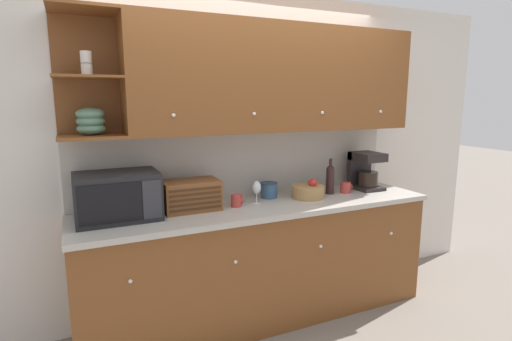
{
  "coord_description": "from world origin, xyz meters",
  "views": [
    {
      "loc": [
        -1.31,
        -3.04,
        1.76
      ],
      "look_at": [
        0.0,
        -0.22,
        1.19
      ],
      "focal_mm": 28.0,
      "sensor_mm": 36.0,
      "label": 1
    }
  ],
  "objects_px": {
    "mug": "(237,200)",
    "wine_glass": "(257,188)",
    "microwave": "(117,196)",
    "wine_bottle": "(330,178)",
    "fruit_basket": "(308,191)",
    "mug_blue_second": "(346,187)",
    "storage_canister": "(269,190)",
    "bread_box": "(191,195)",
    "coffee_maker": "(365,170)"
  },
  "relations": [
    {
      "from": "mug",
      "to": "fruit_basket",
      "type": "xyz_separation_m",
      "value": [
        0.64,
        0.0,
        0.01
      ]
    },
    {
      "from": "wine_glass",
      "to": "mug_blue_second",
      "type": "xyz_separation_m",
      "value": [
        0.85,
        -0.01,
        -0.07
      ]
    },
    {
      "from": "storage_canister",
      "to": "fruit_basket",
      "type": "relative_size",
      "value": 0.54
    },
    {
      "from": "bread_box",
      "to": "coffee_maker",
      "type": "distance_m",
      "value": 1.63
    },
    {
      "from": "mug",
      "to": "wine_bottle",
      "type": "height_order",
      "value": "wine_bottle"
    },
    {
      "from": "mug",
      "to": "storage_canister",
      "type": "relative_size",
      "value": 0.67
    },
    {
      "from": "fruit_basket",
      "to": "wine_glass",
      "type": "bearing_deg",
      "value": 176.83
    },
    {
      "from": "bread_box",
      "to": "mug",
      "type": "relative_size",
      "value": 4.28
    },
    {
      "from": "storage_canister",
      "to": "microwave",
      "type": "bearing_deg",
      "value": -175.41
    },
    {
      "from": "wine_glass",
      "to": "coffee_maker",
      "type": "relative_size",
      "value": 0.53
    },
    {
      "from": "bread_box",
      "to": "coffee_maker",
      "type": "relative_size",
      "value": 1.23
    },
    {
      "from": "coffee_maker",
      "to": "fruit_basket",
      "type": "bearing_deg",
      "value": -173.08
    },
    {
      "from": "coffee_maker",
      "to": "mug_blue_second",
      "type": "bearing_deg",
      "value": -165.8
    },
    {
      "from": "fruit_basket",
      "to": "mug_blue_second",
      "type": "distance_m",
      "value": 0.39
    },
    {
      "from": "mug",
      "to": "coffee_maker",
      "type": "height_order",
      "value": "coffee_maker"
    },
    {
      "from": "storage_canister",
      "to": "mug_blue_second",
      "type": "relative_size",
      "value": 1.4
    },
    {
      "from": "wine_bottle",
      "to": "microwave",
      "type": "bearing_deg",
      "value": 179.78
    },
    {
      "from": "bread_box",
      "to": "coffee_maker",
      "type": "height_order",
      "value": "coffee_maker"
    },
    {
      "from": "storage_canister",
      "to": "mug_blue_second",
      "type": "xyz_separation_m",
      "value": [
        0.68,
        -0.13,
        -0.02
      ]
    },
    {
      "from": "mug",
      "to": "fruit_basket",
      "type": "height_order",
      "value": "fruit_basket"
    },
    {
      "from": "fruit_basket",
      "to": "coffee_maker",
      "type": "relative_size",
      "value": 0.8
    },
    {
      "from": "bread_box",
      "to": "storage_canister",
      "type": "relative_size",
      "value": 2.85
    },
    {
      "from": "mug",
      "to": "coffee_maker",
      "type": "distance_m",
      "value": 1.3
    },
    {
      "from": "mug_blue_second",
      "to": "fruit_basket",
      "type": "bearing_deg",
      "value": -178.0
    },
    {
      "from": "bread_box",
      "to": "fruit_basket",
      "type": "xyz_separation_m",
      "value": [
        0.98,
        -0.05,
        -0.06
      ]
    },
    {
      "from": "coffee_maker",
      "to": "bread_box",
      "type": "bearing_deg",
      "value": -179.03
    },
    {
      "from": "bread_box",
      "to": "wine_glass",
      "type": "bearing_deg",
      "value": -2.86
    },
    {
      "from": "bread_box",
      "to": "storage_canister",
      "type": "xyz_separation_m",
      "value": [
        0.69,
        0.09,
        -0.05
      ]
    },
    {
      "from": "microwave",
      "to": "mug_blue_second",
      "type": "height_order",
      "value": "microwave"
    },
    {
      "from": "fruit_basket",
      "to": "storage_canister",
      "type": "bearing_deg",
      "value": 154.35
    },
    {
      "from": "mug",
      "to": "wine_glass",
      "type": "relative_size",
      "value": 0.55
    },
    {
      "from": "mug",
      "to": "fruit_basket",
      "type": "bearing_deg",
      "value": 0.37
    },
    {
      "from": "bread_box",
      "to": "mug_blue_second",
      "type": "height_order",
      "value": "bread_box"
    },
    {
      "from": "microwave",
      "to": "wine_glass",
      "type": "bearing_deg",
      "value": -1.04
    },
    {
      "from": "microwave",
      "to": "storage_canister",
      "type": "distance_m",
      "value": 1.21
    },
    {
      "from": "storage_canister",
      "to": "mug_blue_second",
      "type": "bearing_deg",
      "value": -10.48
    },
    {
      "from": "microwave",
      "to": "storage_canister",
      "type": "xyz_separation_m",
      "value": [
        1.2,
        0.1,
        -0.1
      ]
    },
    {
      "from": "bread_box",
      "to": "wine_glass",
      "type": "xyz_separation_m",
      "value": [
        0.52,
        -0.03,
        0.01
      ]
    },
    {
      "from": "bread_box",
      "to": "wine_bottle",
      "type": "relative_size",
      "value": 1.34
    },
    {
      "from": "storage_canister",
      "to": "fruit_basket",
      "type": "height_order",
      "value": "fruit_basket"
    },
    {
      "from": "mug",
      "to": "microwave",
      "type": "bearing_deg",
      "value": 176.75
    },
    {
      "from": "storage_canister",
      "to": "fruit_basket",
      "type": "distance_m",
      "value": 0.32
    },
    {
      "from": "fruit_basket",
      "to": "microwave",
      "type": "bearing_deg",
      "value": 178.31
    },
    {
      "from": "mug",
      "to": "wine_bottle",
      "type": "distance_m",
      "value": 0.89
    },
    {
      "from": "bread_box",
      "to": "mug",
      "type": "bearing_deg",
      "value": -9.3
    },
    {
      "from": "fruit_basket",
      "to": "wine_bottle",
      "type": "height_order",
      "value": "wine_bottle"
    },
    {
      "from": "fruit_basket",
      "to": "mug",
      "type": "bearing_deg",
      "value": -179.63
    },
    {
      "from": "storage_canister",
      "to": "fruit_basket",
      "type": "xyz_separation_m",
      "value": [
        0.29,
        -0.14,
        -0.01
      ]
    },
    {
      "from": "fruit_basket",
      "to": "mug_blue_second",
      "type": "relative_size",
      "value": 2.61
    },
    {
      "from": "microwave",
      "to": "wine_glass",
      "type": "relative_size",
      "value": 3.11
    }
  ]
}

